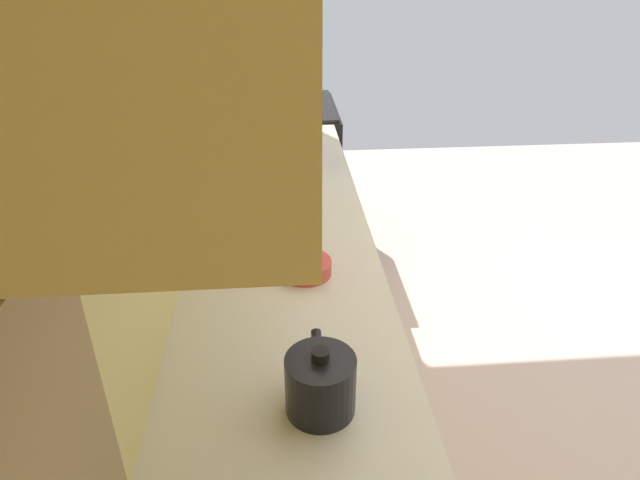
# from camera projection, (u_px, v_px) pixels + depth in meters

# --- Properties ---
(ground_plane) EXTENTS (6.40, 6.40, 0.00)m
(ground_plane) POSITION_uv_depth(u_px,v_px,m) (570.00, 390.00, 2.50)
(ground_plane) COLOR beige
(wall_back) EXTENTS (4.12, 0.12, 2.56)m
(wall_back) POSITION_uv_depth(u_px,v_px,m) (162.00, 123.00, 1.75)
(wall_back) COLOR #DDC874
(wall_back) RESTS_ON ground_plane
(counter_run) EXTENTS (3.15, 0.63, 0.90)m
(counter_run) POSITION_uv_depth(u_px,v_px,m) (287.00, 404.00, 1.82)
(counter_run) COLOR tan
(counter_run) RESTS_ON ground_plane
(oven_range) EXTENTS (0.69, 0.67, 1.08)m
(oven_range) POSITION_uv_depth(u_px,v_px,m) (283.00, 176.00, 3.48)
(oven_range) COLOR black
(oven_range) RESTS_ON ground_plane
(microwave) EXTENTS (0.48, 0.37, 0.33)m
(microwave) POSITION_uv_depth(u_px,v_px,m) (272.00, 126.00, 2.43)
(microwave) COLOR white
(microwave) RESTS_ON counter_run
(bowl) EXTENTS (0.16, 0.16, 0.05)m
(bowl) POSITION_uv_depth(u_px,v_px,m) (306.00, 266.00, 1.68)
(bowl) COLOR #D84C47
(bowl) RESTS_ON counter_run
(kettle) EXTENTS (0.21, 0.15, 0.16)m
(kettle) POSITION_uv_depth(u_px,v_px,m) (320.00, 384.00, 1.18)
(kettle) COLOR black
(kettle) RESTS_ON counter_run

